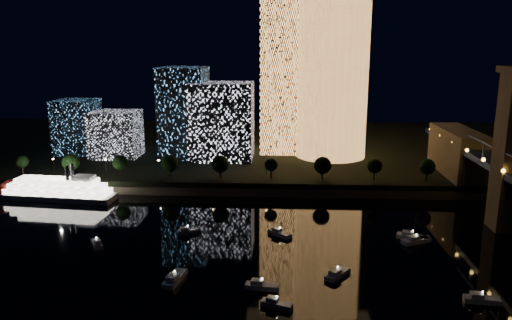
# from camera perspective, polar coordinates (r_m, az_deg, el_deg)

# --- Properties ---
(ground) EXTENTS (520.00, 520.00, 0.00)m
(ground) POSITION_cam_1_polar(r_m,az_deg,el_deg) (115.65, 5.70, -16.00)
(ground) COLOR black
(ground) RESTS_ON ground
(far_bank) EXTENTS (420.00, 160.00, 5.00)m
(far_bank) POSITION_cam_1_polar(r_m,az_deg,el_deg) (266.57, 4.27, 1.37)
(far_bank) COLOR black
(far_bank) RESTS_ON ground
(seawall) EXTENTS (420.00, 6.00, 3.00)m
(seawall) POSITION_cam_1_polar(r_m,az_deg,el_deg) (191.09, 4.68, -3.62)
(seawall) COLOR #6B5E4C
(seawall) RESTS_ON ground
(tower_cylindrical) EXTENTS (34.00, 34.00, 84.64)m
(tower_cylindrical) POSITION_cam_1_polar(r_m,az_deg,el_deg) (232.61, 8.80, 10.73)
(tower_cylindrical) COLOR #FFA651
(tower_cylindrical) RESTS_ON far_bank
(tower_rectangular) EXTENTS (22.67, 22.67, 72.12)m
(tower_rectangular) POSITION_cam_1_polar(r_m,az_deg,el_deg) (242.80, 3.28, 9.44)
(tower_rectangular) COLOR #FFA651
(tower_rectangular) RESTS_ON far_bank
(midrise_blocks) EXTENTS (94.58, 31.04, 41.28)m
(midrise_blocks) POSITION_cam_1_polar(r_m,az_deg,el_deg) (236.08, -9.56, 4.51)
(midrise_blocks) COLOR silver
(midrise_blocks) RESTS_ON far_bank
(riverboat) EXTENTS (46.66, 14.09, 13.84)m
(riverboat) POSITION_cam_1_polar(r_m,az_deg,el_deg) (200.26, -22.21, -3.18)
(riverboat) COLOR silver
(riverboat) RESTS_ON ground
(motorboats) EXTENTS (106.75, 74.54, 2.78)m
(motorboats) POSITION_cam_1_polar(r_m,az_deg,el_deg) (124.34, 2.61, -13.34)
(motorboats) COLOR silver
(motorboats) RESTS_ON ground
(esplanade_trees) EXTENTS (165.61, 6.90, 8.95)m
(esplanade_trees) POSITION_cam_1_polar(r_m,az_deg,el_deg) (195.99, -4.04, -0.47)
(esplanade_trees) COLOR black
(esplanade_trees) RESTS_ON far_bank
(street_lamps) EXTENTS (132.70, 0.70, 5.65)m
(street_lamps) POSITION_cam_1_polar(r_m,az_deg,el_deg) (202.68, -5.02, -0.46)
(street_lamps) COLOR black
(street_lamps) RESTS_ON far_bank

